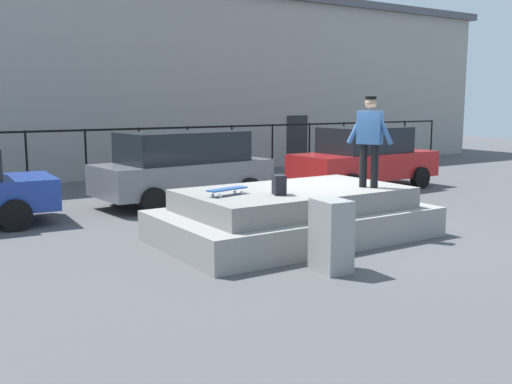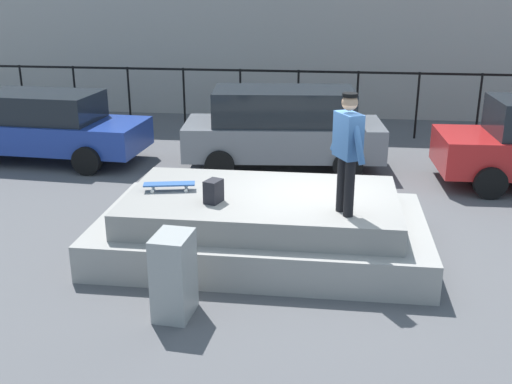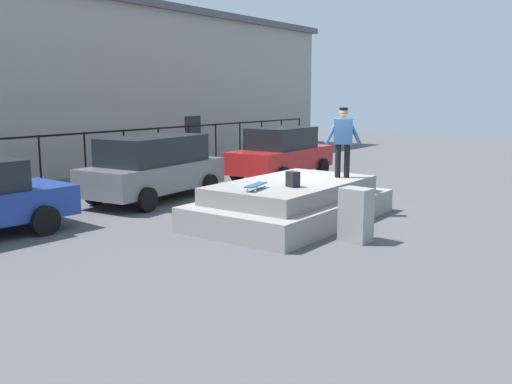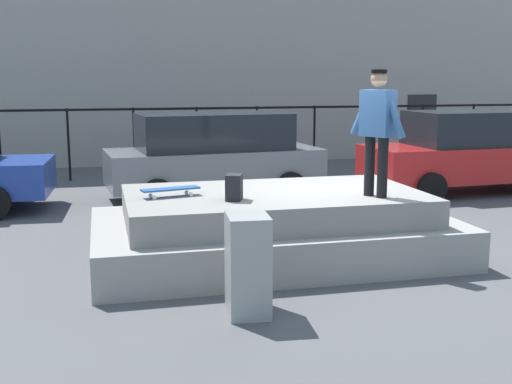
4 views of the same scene
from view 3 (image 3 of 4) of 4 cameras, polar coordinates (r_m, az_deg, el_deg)
ground_plane at (r=14.33m, az=5.21°, el=-2.20°), size 60.00×60.00×0.00m
concrete_ledge at (r=13.48m, az=3.62°, el=-1.09°), size 5.07×2.92×0.94m
skateboarder at (r=14.03m, az=8.73°, el=5.44°), size 0.50×0.84×1.71m
skateboard at (r=12.17m, az=-0.02°, el=0.69°), size 0.82×0.36×0.12m
backpack at (r=12.57m, az=3.72°, el=1.29°), size 0.29×0.33×0.34m
car_grey_hatchback_mid at (r=16.24m, az=-10.20°, el=2.51°), size 4.57×2.36×1.81m
car_red_sedan_far at (r=20.14m, az=2.57°, el=3.94°), size 4.61×2.17×1.81m
utility_box at (r=11.71m, az=9.99°, el=-2.28°), size 0.49×0.63×1.10m
fence_row at (r=19.23m, az=-14.89°, el=4.21°), size 24.06×0.06×1.80m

